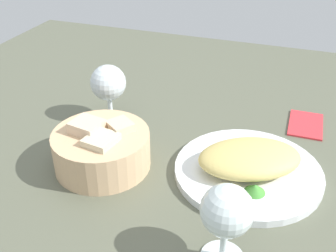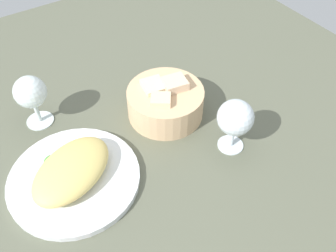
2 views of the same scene
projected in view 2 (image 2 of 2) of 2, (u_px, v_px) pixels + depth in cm
name	position (u px, v px, depth cm)	size (l,w,h in cm)	color
ground_plane	(144.00, 144.00, 82.67)	(140.00, 140.00, 2.00)	#555947
plate	(74.00, 179.00, 74.17)	(26.37, 26.37, 1.40)	silver
omelette	(72.00, 170.00, 72.04)	(18.33, 11.79, 4.44)	#D6BE6A
lettuce_garnish	(52.00, 159.00, 75.80)	(3.60, 3.60, 1.58)	#408A32
bread_basket	(165.00, 101.00, 85.20)	(17.58, 17.58, 9.02)	tan
wine_glass_near	(235.00, 119.00, 75.07)	(7.66, 7.66, 12.52)	silver
wine_glass_far	(31.00, 94.00, 80.05)	(7.17, 7.17, 12.63)	silver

